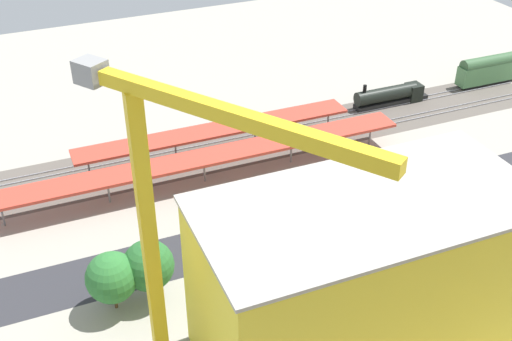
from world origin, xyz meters
TOP-DOWN VIEW (x-y plane):
  - ground_plane at (0.00, 0.00)m, footprint 192.80×192.80m
  - rail_bed at (0.00, -21.30)m, footprint 120.74×16.31m
  - street_asphalt at (0.00, 3.60)m, footprint 120.65×11.24m
  - track_rails at (0.00, -21.30)m, footprint 120.48×9.88m
  - platform_canopy_near at (11.84, -12.85)m, footprint 68.04×6.41m
  - platform_canopy_far at (6.91, -20.57)m, footprint 48.22×5.97m
  - locomotive at (-31.35, -24.34)m, footprint 15.83×3.15m
  - passenger_coach at (-57.34, -24.34)m, footprint 18.58×3.18m
  - parked_car_0 at (-15.26, 0.40)m, footprint 4.22×1.78m
  - parked_car_1 at (-6.89, -0.04)m, footprint 4.10×1.83m
  - parked_car_2 at (-0.02, 0.04)m, footprint 4.31×1.82m
  - parked_car_3 at (8.27, 0.30)m, footprint 4.80×1.85m
  - parked_car_4 at (16.36, -0.03)m, footprint 4.55×1.84m
  - construction_building at (7.69, 26.36)m, footprint 34.89×17.40m
  - construction_roof_slab at (7.69, 26.36)m, footprint 35.50×18.01m
  - tower_crane at (27.77, 24.67)m, footprint 16.76×24.80m
  - box_truck_0 at (-2.14, 11.57)m, footprint 10.08×3.10m
  - street_tree_0 at (-14.34, 9.36)m, footprint 4.63×4.63m
  - street_tree_1 at (-7.35, 8.98)m, footprint 5.11×5.11m
  - street_tree_2 at (31.42, 9.50)m, footprint 6.31×6.31m
  - street_tree_3 at (26.89, 9.41)m, footprint 6.37×6.37m
  - traffic_light at (-14.44, 8.34)m, footprint 0.50×0.36m

SIDE VIEW (x-z plane):
  - ground_plane at x=0.00m, z-range 0.00..0.00m
  - rail_bed at x=0.00m, z-range 0.00..0.01m
  - street_asphalt at x=0.00m, z-range 0.00..0.01m
  - track_rails at x=0.00m, z-range 0.12..0.24m
  - parked_car_2 at x=-0.02m, z-range -0.10..1.62m
  - parked_car_4 at x=16.36m, z-range -0.09..1.63m
  - parked_car_0 at x=-15.26m, z-range -0.10..1.65m
  - parked_car_3 at x=8.27m, z-range -0.11..1.69m
  - parked_car_1 at x=-6.89m, z-range -0.11..1.75m
  - box_truck_0 at x=-2.14m, z-range -0.05..3.64m
  - locomotive at x=-31.35m, z-range -0.75..4.43m
  - passenger_coach at x=-57.34m, z-range 0.18..6.43m
  - platform_canopy_near at x=11.84m, z-range 2.04..6.67m
  - platform_canopy_far at x=6.91m, z-range 2.06..6.70m
  - traffic_light at x=-14.44m, z-range 1.12..8.39m
  - street_tree_2 at x=31.42m, z-range 0.84..8.86m
  - street_tree_3 at x=26.89m, z-range 0.95..9.22m
  - street_tree_0 at x=-14.34m, z-range 1.38..8.80m
  - street_tree_1 at x=-7.35m, z-range 1.35..9.22m
  - construction_building at x=7.69m, z-range 0.00..19.59m
  - construction_roof_slab at x=7.69m, z-range 19.59..19.99m
  - tower_crane at x=27.77m, z-range 3.62..39.61m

